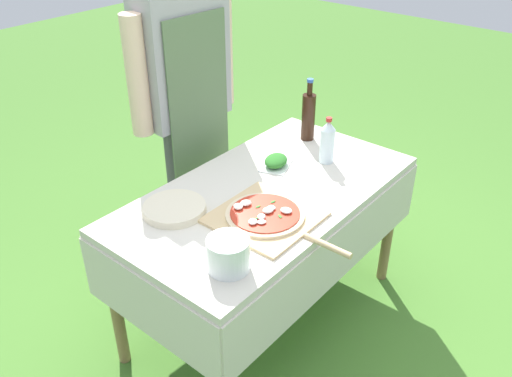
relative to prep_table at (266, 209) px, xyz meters
name	(u,v)px	position (x,y,z in m)	size (l,w,h in m)	color
ground_plane	(265,314)	(0.00, 0.00, -0.63)	(12.00, 12.00, 0.00)	#477A2D
prep_table	(266,209)	(0.00, 0.00, 0.00)	(1.39, 0.75, 0.73)	beige
person_cook	(185,90)	(0.16, 0.64, 0.35)	(0.62, 0.23, 1.66)	#4C4C51
pizza_on_peel	(267,216)	(-0.17, -0.14, 0.11)	(0.38, 0.58, 0.05)	#D1B27F
oil_bottle	(308,116)	(0.52, 0.15, 0.22)	(0.07, 0.07, 0.32)	black
water_bottle	(327,141)	(0.38, -0.05, 0.20)	(0.07, 0.07, 0.22)	silver
herb_container	(276,161)	(0.19, 0.10, 0.12)	(0.19, 0.17, 0.05)	silver
mixing_tub	(228,254)	(-0.48, -0.22, 0.16)	(0.15, 0.15, 0.12)	silver
plate_stack	(174,208)	(-0.36, 0.18, 0.11)	(0.26, 0.26, 0.03)	beige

